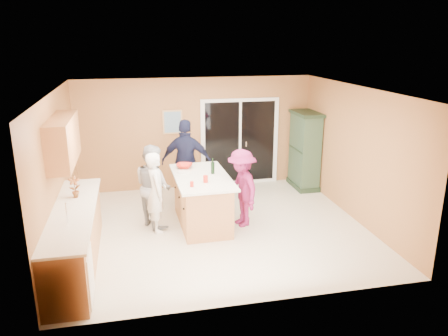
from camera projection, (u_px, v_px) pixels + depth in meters
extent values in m
plane|color=beige|center=(217.00, 228.00, 8.29)|extent=(5.50, 5.50, 0.00)
cube|color=silver|center=(217.00, 90.00, 7.54)|extent=(5.50, 5.00, 0.10)
cube|color=tan|center=(196.00, 134.00, 10.25)|extent=(5.50, 0.10, 2.60)
cube|color=tan|center=(255.00, 215.00, 5.57)|extent=(5.50, 0.10, 2.60)
cube|color=tan|center=(57.00, 172.00, 7.36)|extent=(0.10, 5.00, 2.60)
cube|color=tan|center=(356.00, 154.00, 8.47)|extent=(0.10, 5.00, 2.60)
cube|color=#C1814B|center=(75.00, 239.00, 6.82)|extent=(0.60, 3.00, 0.90)
cube|color=white|center=(67.00, 278.00, 5.81)|extent=(0.62, 0.60, 0.72)
cube|color=beige|center=(73.00, 211.00, 6.69)|extent=(0.65, 3.05, 0.04)
cylinder|color=silver|center=(67.00, 213.00, 6.17)|extent=(0.02, 0.02, 0.30)
cube|color=#C1814B|center=(63.00, 141.00, 7.04)|extent=(0.35, 1.60, 0.75)
cube|color=white|center=(240.00, 142.00, 10.51)|extent=(1.90, 0.05, 2.10)
cube|color=black|center=(240.00, 142.00, 10.49)|extent=(1.70, 0.03, 1.94)
cube|color=white|center=(240.00, 142.00, 10.49)|extent=(0.06, 0.04, 1.94)
cube|color=silver|center=(246.00, 144.00, 10.52)|extent=(0.02, 0.03, 0.12)
cube|color=tan|center=(173.00, 122.00, 10.03)|extent=(0.46, 0.03, 0.56)
cube|color=#44698D|center=(173.00, 122.00, 10.02)|extent=(0.38, 0.02, 0.48)
cube|color=#C1814B|center=(202.00, 201.00, 8.34)|extent=(0.89, 1.66, 0.93)
cube|color=beige|center=(202.00, 177.00, 8.19)|extent=(1.05, 1.88, 0.04)
cube|color=black|center=(202.00, 221.00, 8.45)|extent=(0.80, 1.58, 0.11)
cube|color=#1E311E|center=(303.00, 184.00, 10.55)|extent=(0.51, 0.96, 0.11)
cube|color=#38553E|center=(305.00, 151.00, 10.31)|extent=(0.45, 0.90, 1.70)
cube|color=#1E311E|center=(307.00, 113.00, 10.05)|extent=(0.52, 0.99, 0.07)
imported|color=white|center=(156.00, 192.00, 7.98)|extent=(0.40, 0.57, 1.51)
imported|color=#A09FA2|center=(153.00, 186.00, 8.21)|extent=(0.88, 0.95, 1.58)
imported|color=#181936|center=(187.00, 162.00, 9.28)|extent=(1.16, 0.74, 1.84)
imported|color=#861D4B|center=(242.00, 188.00, 8.22)|extent=(0.75, 1.06, 1.49)
imported|color=red|center=(184.00, 166.00, 8.68)|extent=(0.40, 0.40, 0.08)
imported|color=red|center=(75.00, 187.00, 7.14)|extent=(0.21, 0.15, 0.37)
cylinder|color=red|center=(206.00, 179.00, 7.81)|extent=(0.09, 0.09, 0.13)
cylinder|color=red|center=(192.00, 184.00, 7.59)|extent=(0.07, 0.07, 0.09)
cylinder|color=black|center=(213.00, 168.00, 8.29)|extent=(0.07, 0.07, 0.22)
cylinder|color=black|center=(213.00, 160.00, 8.25)|extent=(0.03, 0.03, 0.08)
cylinder|color=silver|center=(184.00, 172.00, 8.40)|extent=(0.28, 0.28, 0.02)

